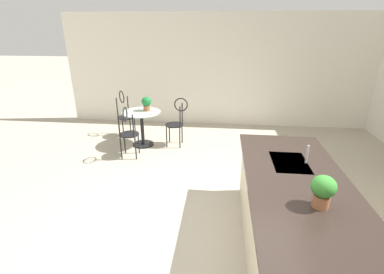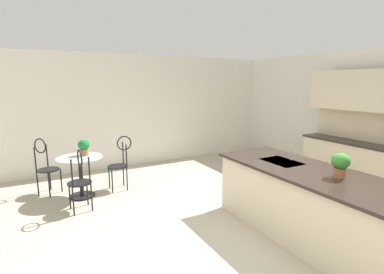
{
  "view_description": "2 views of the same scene",
  "coord_description": "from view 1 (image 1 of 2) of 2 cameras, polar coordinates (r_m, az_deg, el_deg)",
  "views": [
    {
      "loc": [
        2.76,
        0.03,
        2.4
      ],
      "look_at": [
        -1.02,
        -0.38,
        0.87
      ],
      "focal_mm": 26.11,
      "sensor_mm": 36.0,
      "label": 1
    },
    {
      "loc": [
        2.66,
        -2.22,
        2.05
      ],
      "look_at": [
        -1.21,
        -0.11,
        1.21
      ],
      "focal_mm": 26.93,
      "sensor_mm": 36.0,
      "label": 2
    }
  ],
  "objects": [
    {
      "name": "bistro_table",
      "position": [
        5.96,
        -10.16,
        2.39
      ],
      "size": [
        0.8,
        0.8,
        0.74
      ],
      "color": "black",
      "rests_on": "ground"
    },
    {
      "name": "chair_by_island",
      "position": [
        6.53,
        -13.62,
        5.0
      ],
      "size": [
        0.54,
        0.54,
        1.04
      ],
      "color": "black",
      "rests_on": "ground"
    },
    {
      "name": "ground_plane",
      "position": [
        3.65,
        4.41,
        -19.26
      ],
      "size": [
        40.0,
        40.0,
        0.0
      ],
      "primitive_type": "plane",
      "color": "#B2A893"
    },
    {
      "name": "chair_toward_desk",
      "position": [
        5.82,
        -3.12,
        3.53
      ],
      "size": [
        0.39,
        0.49,
        1.04
      ],
      "color": "black",
      "rests_on": "ground"
    },
    {
      "name": "wall_left_window",
      "position": [
        7.09,
        5.99,
        13.24
      ],
      "size": [
        0.12,
        7.8,
        2.7
      ],
      "primitive_type": "cube",
      "color": "silver",
      "rests_on": "ground"
    },
    {
      "name": "potted_plant_on_table",
      "position": [
        5.89,
        -9.26,
        6.89
      ],
      "size": [
        0.21,
        0.21,
        0.29
      ],
      "color": "#9E603D",
      "rests_on": "bistro_table"
    },
    {
      "name": "sink_faucet",
      "position": [
        3.45,
        22.46,
        -3.28
      ],
      "size": [
        0.02,
        0.02,
        0.22
      ],
      "primitive_type": "cylinder",
      "color": "#B2B5BA",
      "rests_on": "kitchen_island"
    },
    {
      "name": "potted_plant_counter_near",
      "position": [
        2.68,
        25.2,
        -9.7
      ],
      "size": [
        0.21,
        0.21,
        0.3
      ],
      "color": "#9E603D",
      "rests_on": "kitchen_island"
    },
    {
      "name": "kitchen_island",
      "position": [
        3.23,
        20.36,
        -16.5
      ],
      "size": [
        2.8,
        1.06,
        0.92
      ],
      "color": "beige",
      "rests_on": "ground"
    },
    {
      "name": "chair_near_window",
      "position": [
        5.38,
        -12.98,
        1.44
      ],
      "size": [
        0.5,
        0.41,
        1.04
      ],
      "color": "black",
      "rests_on": "ground"
    }
  ]
}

